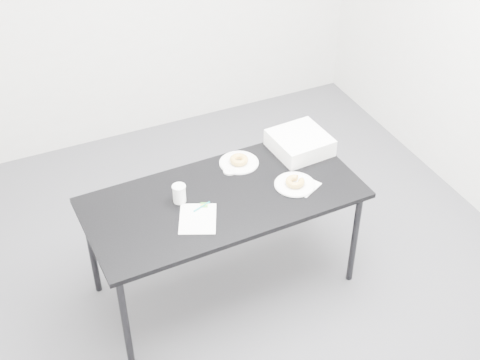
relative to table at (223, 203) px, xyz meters
name	(u,v)px	position (x,y,z in m)	size (l,w,h in m)	color
floor	(228,285)	(0.01, -0.02, -0.69)	(4.00, 4.00, 0.00)	#49484D
table	(223,203)	(0.00, 0.00, 0.00)	(1.66, 0.82, 0.75)	black
scorecard	(198,219)	(-0.21, -0.13, 0.06)	(0.21, 0.26, 0.00)	white
logo_patch	(204,205)	(-0.14, -0.03, 0.06)	(0.04, 0.04, 0.00)	green
pen	(202,207)	(-0.16, -0.04, 0.06)	(0.01, 0.01, 0.12)	#0D8F92
napkin	(302,185)	(0.47, -0.11, 0.06)	(0.17, 0.17, 0.00)	white
plate_near	(295,185)	(0.43, -0.09, 0.06)	(0.25, 0.25, 0.01)	white
donut_near	(295,182)	(0.43, -0.09, 0.09)	(0.12, 0.12, 0.04)	gold
plate_far	(239,163)	(0.22, 0.26, 0.06)	(0.25, 0.25, 0.01)	white
donut_far	(239,160)	(0.22, 0.26, 0.08)	(0.12, 0.12, 0.04)	gold
coffee_cup	(179,194)	(-0.25, 0.06, 0.11)	(0.07, 0.07, 0.11)	white
cup_lid	(230,171)	(0.13, 0.20, 0.06)	(0.08, 0.08, 0.01)	white
bakery_box	(300,143)	(0.63, 0.22, 0.11)	(0.34, 0.34, 0.11)	white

